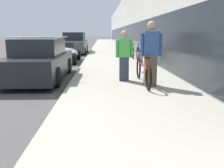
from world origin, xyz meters
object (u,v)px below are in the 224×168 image
object	(u,v)px
person_rider	(151,54)
cruiser_bike_nearest	(139,54)
cruiser_bike_farthest	(128,49)
bike_rack_hoop	(141,54)
parked_sedan_curbside	(40,61)
cruiser_bike_middle	(132,52)
person_bystander	(124,56)
parked_sedan_far	(75,44)
vintage_roadster_curbside	(63,54)
tandem_bicycle	(143,71)

from	to	relation	value
person_rider	cruiser_bike_nearest	world-z (taller)	person_rider
cruiser_bike_nearest	cruiser_bike_farthest	world-z (taller)	cruiser_bike_nearest
bike_rack_hoop	parked_sedan_curbside	size ratio (longest dim) A/B	0.19
person_rider	cruiser_bike_middle	distance (m)	7.94
cruiser_bike_middle	cruiser_bike_nearest	bearing A→B (deg)	-86.16
person_bystander	cruiser_bike_nearest	bearing A→B (deg)	76.40
person_bystander	parked_sedan_curbside	world-z (taller)	person_bystander
cruiser_bike_farthest	parked_sedan_far	distance (m)	4.87
person_rider	bike_rack_hoop	world-z (taller)	person_rider
person_bystander	cruiser_bike_middle	bearing A→B (deg)	81.31
person_bystander	vintage_roadster_curbside	world-z (taller)	person_bystander
person_bystander	person_rider	bearing A→B (deg)	-51.17
parked_sedan_curbside	parked_sedan_far	size ratio (longest dim) A/B	0.93
cruiser_bike_middle	person_bystander	bearing A→B (deg)	-98.69
bike_rack_hoop	cruiser_bike_middle	world-z (taller)	bike_rack_hoop
bike_rack_hoop	tandem_bicycle	bearing A→B (deg)	-98.12
vintage_roadster_curbside	parked_sedan_far	xyz separation A→B (m)	(0.03, 6.14, 0.30)
bike_rack_hoop	parked_sedan_far	distance (m)	9.67
person_rider	cruiser_bike_middle	bearing A→B (deg)	86.90
cruiser_bike_middle	cruiser_bike_farthest	xyz separation A→B (m)	(0.01, 2.51, 0.01)
person_bystander	parked_sedan_curbside	size ratio (longest dim) A/B	0.34
tandem_bicycle	person_rider	world-z (taller)	person_rider
bike_rack_hoop	parked_sedan_curbside	bearing A→B (deg)	-146.10
tandem_bicycle	cruiser_bike_nearest	distance (m)	5.60
tandem_bicycle	parked_sedan_curbside	distance (m)	3.65
tandem_bicycle	bike_rack_hoop	bearing A→B (deg)	81.88
person_rider	cruiser_bike_nearest	distance (m)	5.91
cruiser_bike_nearest	cruiser_bike_farthest	xyz separation A→B (m)	(-0.13, 4.55, -0.04)
person_rider	parked_sedan_far	xyz separation A→B (m)	(-3.47, 13.31, -0.27)
cruiser_bike_middle	tandem_bicycle	bearing A→B (deg)	-94.34
cruiser_bike_nearest	cruiser_bike_farthest	distance (m)	4.55
bike_rack_hoop	vintage_roadster_curbside	distance (m)	4.79
parked_sedan_curbside	person_bystander	bearing A→B (deg)	-20.46
person_rider	cruiser_bike_nearest	bearing A→B (deg)	84.49
cruiser_bike_middle	vintage_roadster_curbside	xyz separation A→B (m)	(-3.94, -0.74, -0.04)
cruiser_bike_farthest	parked_sedan_far	xyz separation A→B (m)	(-3.91, 2.89, 0.24)
vintage_roadster_curbside	person_rider	bearing A→B (deg)	-63.92
cruiser_bike_farthest	parked_sedan_curbside	size ratio (longest dim) A/B	0.39
cruiser_bike_farthest	vintage_roadster_curbside	xyz separation A→B (m)	(-3.95, -3.24, -0.05)
cruiser_bike_nearest	vintage_roadster_curbside	bearing A→B (deg)	162.21
cruiser_bike_middle	parked_sedan_curbside	distance (m)	7.19
cruiser_bike_nearest	parked_sedan_far	world-z (taller)	parked_sedan_far
cruiser_bike_nearest	parked_sedan_far	bearing A→B (deg)	118.49
parked_sedan_far	cruiser_bike_farthest	bearing A→B (deg)	-36.50
person_bystander	cruiser_bike_farthest	distance (m)	9.67
cruiser_bike_nearest	tandem_bicycle	bearing A→B (deg)	-97.32
bike_rack_hoop	cruiser_bike_middle	bearing A→B (deg)	90.29
tandem_bicycle	parked_sedan_far	size ratio (longest dim) A/B	0.51
person_rider	parked_sedan_curbside	size ratio (longest dim) A/B	0.40
person_bystander	vintage_roadster_curbside	bearing A→B (deg)	114.18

